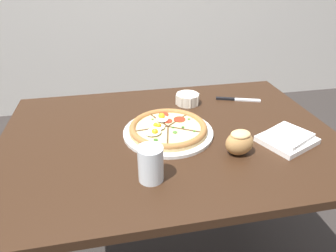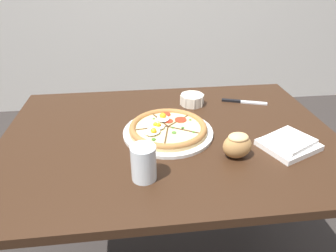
# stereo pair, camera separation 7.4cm
# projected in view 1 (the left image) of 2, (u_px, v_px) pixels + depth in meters

# --- Properties ---
(dining_table) EXTENTS (1.21, 0.86, 0.74)m
(dining_table) POSITION_uv_depth(u_px,v_px,m) (170.00, 157.00, 1.15)
(dining_table) COLOR #331E11
(dining_table) RESTS_ON ground_plane
(pizza) EXTENTS (0.33, 0.33, 0.05)m
(pizza) POSITION_uv_depth(u_px,v_px,m) (168.00, 129.00, 1.09)
(pizza) COLOR white
(pizza) RESTS_ON dining_table
(ramekin_bowl) EXTENTS (0.11, 0.11, 0.05)m
(ramekin_bowl) POSITION_uv_depth(u_px,v_px,m) (187.00, 99.00, 1.31)
(ramekin_bowl) COLOR silver
(ramekin_bowl) RESTS_ON dining_table
(napkin_folded) EXTENTS (0.22, 0.20, 0.04)m
(napkin_folded) POSITION_uv_depth(u_px,v_px,m) (287.00, 138.00, 1.04)
(napkin_folded) COLOR white
(napkin_folded) RESTS_ON dining_table
(bread_piece_near) EXTENTS (0.10, 0.08, 0.08)m
(bread_piece_near) POSITION_uv_depth(u_px,v_px,m) (240.00, 142.00, 0.96)
(bread_piece_near) COLOR #B27F47
(bread_piece_near) RESTS_ON dining_table
(knife_main) EXTENTS (0.19, 0.08, 0.01)m
(knife_main) POSITION_uv_depth(u_px,v_px,m) (237.00, 99.00, 1.35)
(knife_main) COLOR silver
(knife_main) RESTS_ON dining_table
(water_glass) EXTENTS (0.07, 0.07, 0.11)m
(water_glass) POSITION_uv_depth(u_px,v_px,m) (151.00, 166.00, 0.85)
(water_glass) COLOR white
(water_glass) RESTS_ON dining_table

